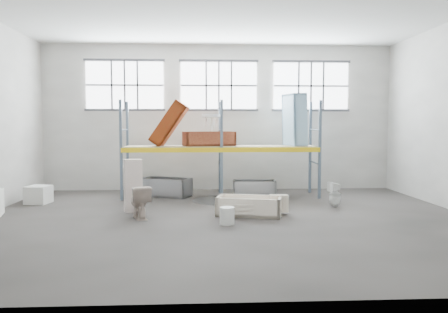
{
  "coord_description": "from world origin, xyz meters",
  "views": [
    {
      "loc": [
        -0.62,
        -10.49,
        2.25
      ],
      "look_at": [
        0.0,
        1.5,
        1.4
      ],
      "focal_mm": 35.78,
      "sensor_mm": 36.0,
      "label": 1
    }
  ],
  "objects": [
    {
      "name": "steel_tub_right",
      "position": [
        1.07,
        3.49,
        0.24
      ],
      "size": [
        1.37,
        0.7,
        0.49
      ],
      "primitive_type": null,
      "rotation": [
        0.0,
        0.0,
        -0.06
      ],
      "color": "#9EA1A6",
      "rests_on": "floor"
    },
    {
      "name": "carton_far",
      "position": [
        -5.29,
        2.46,
        0.25
      ],
      "size": [
        0.69,
        0.69,
        0.5
      ],
      "primitive_type": "cube",
      "rotation": [
        0.0,
        0.0,
        -0.15
      ],
      "color": "silver",
      "rests_on": "floor"
    },
    {
      "name": "rack_beam_back",
      "position": [
        0.0,
        4.1,
        1.5
      ],
      "size": [
        6.0,
        0.1,
        0.14
      ],
      "primitive_type": "cube",
      "color": "yellow",
      "rests_on": "floor"
    },
    {
      "name": "floor",
      "position": [
        0.0,
        0.0,
        -0.05
      ],
      "size": [
        12.0,
        10.0,
        0.1
      ],
      "primitive_type": "cube",
      "color": "#4E4743",
      "rests_on": "ground"
    },
    {
      "name": "wet_patch",
      "position": [
        0.0,
        2.7,
        0.0
      ],
      "size": [
        1.8,
        1.8,
        0.0
      ],
      "primitive_type": "cylinder",
      "color": "black",
      "rests_on": "floor"
    },
    {
      "name": "toilet_white",
      "position": [
        3.06,
        1.48,
        0.35
      ],
      "size": [
        0.41,
        0.4,
        0.69
      ],
      "primitive_type": "imported",
      "rotation": [
        0.0,
        0.0,
        -1.22
      ],
      "color": "white",
      "rests_on": "floor"
    },
    {
      "name": "rack_beam_front",
      "position": [
        0.0,
        2.9,
        1.5
      ],
      "size": [
        6.0,
        0.1,
        0.14
      ],
      "primitive_type": "cube",
      "color": "yellow",
      "rests_on": "floor"
    },
    {
      "name": "blue_tub_upright",
      "position": [
        2.36,
        3.6,
        2.4
      ],
      "size": [
        0.75,
        0.91,
        1.7
      ],
      "primitive_type": null,
      "rotation": [
        0.0,
        1.54,
        0.31
      ],
      "color": "#87AFCA",
      "rests_on": "shelf_deck"
    },
    {
      "name": "sink_in_tub",
      "position": [
        0.49,
        0.67,
        0.16
      ],
      "size": [
        0.55,
        0.55,
        0.16
      ],
      "primitive_type": "imported",
      "rotation": [
        0.0,
        0.0,
        0.2
      ],
      "color": "#EFDFC7",
      "rests_on": "bathtub_beige"
    },
    {
      "name": "cistern_tall",
      "position": [
        -2.38,
        1.09,
        0.68
      ],
      "size": [
        0.51,
        0.41,
        1.37
      ],
      "primitive_type": "cube",
      "rotation": [
        0.0,
        0.0,
        0.33
      ],
      "color": "beige",
      "rests_on": "floor"
    },
    {
      "name": "rust_tub_flat",
      "position": [
        -0.37,
        3.51,
        1.82
      ],
      "size": [
        1.7,
        1.08,
        0.44
      ],
      "primitive_type": null,
      "rotation": [
        0.0,
        0.0,
        0.23
      ],
      "color": "#955229",
      "rests_on": "shelf_deck"
    },
    {
      "name": "cistern_spare",
      "position": [
        1.33,
        0.52,
        0.28
      ],
      "size": [
        0.46,
        0.22,
        0.43
      ],
      "primitive_type": "cube",
      "rotation": [
        0.0,
        0.0,
        -0.02
      ],
      "color": "beige",
      "rests_on": "bathtub_beige"
    },
    {
      "name": "steel_tub_left",
      "position": [
        -1.75,
        3.59,
        0.29
      ],
      "size": [
        1.72,
        1.29,
        0.57
      ],
      "primitive_type": null,
      "rotation": [
        0.0,
        0.0,
        -0.41
      ],
      "color": "#98999F",
      "rests_on": "floor"
    },
    {
      "name": "shelf_deck",
      "position": [
        0.0,
        3.5,
        1.58
      ],
      "size": [
        5.9,
        1.1,
        0.03
      ],
      "primitive_type": "cube",
      "color": "gray",
      "rests_on": "floor"
    },
    {
      "name": "rack_upright_ra",
      "position": [
        3.0,
        2.9,
        1.5
      ],
      "size": [
        0.08,
        0.08,
        3.0
      ],
      "primitive_type": "cube",
      "color": "slate",
      "rests_on": "floor"
    },
    {
      "name": "window_right",
      "position": [
        3.2,
        4.94,
        3.6
      ],
      "size": [
        2.6,
        0.04,
        1.6
      ],
      "primitive_type": "cube",
      "color": "white",
      "rests_on": "wall_back"
    },
    {
      "name": "ceiling",
      "position": [
        0.0,
        0.0,
        5.05
      ],
      "size": [
        12.0,
        10.0,
        0.1
      ],
      "primitive_type": "cube",
      "color": "silver",
      "rests_on": "ground"
    },
    {
      "name": "rack_upright_lb",
      "position": [
        -3.0,
        4.1,
        1.5
      ],
      "size": [
        0.08,
        0.08,
        3.0
      ],
      "primitive_type": "cube",
      "color": "slate",
      "rests_on": "floor"
    },
    {
      "name": "bathtub_beige",
      "position": [
        0.58,
        0.46,
        0.23
      ],
      "size": [
        1.73,
        1.12,
        0.47
      ],
      "primitive_type": null,
      "rotation": [
        0.0,
        0.0,
        -0.25
      ],
      "color": "#F0E0CA",
      "rests_on": "floor"
    },
    {
      "name": "wall_back",
      "position": [
        0.0,
        5.05,
        2.5
      ],
      "size": [
        12.0,
        0.1,
        5.0
      ],
      "primitive_type": "cube",
      "color": "#9D9991",
      "rests_on": "ground"
    },
    {
      "name": "rack_upright_ma",
      "position": [
        0.0,
        2.9,
        1.5
      ],
      "size": [
        0.08,
        0.08,
        3.0
      ],
      "primitive_type": "cube",
      "color": "slate",
      "rests_on": "floor"
    },
    {
      "name": "window_left",
      "position": [
        -3.2,
        4.94,
        3.6
      ],
      "size": [
        2.6,
        0.04,
        1.6
      ],
      "primitive_type": "cube",
      "color": "white",
      "rests_on": "wall_back"
    },
    {
      "name": "wall_front",
      "position": [
        0.0,
        -5.05,
        2.5
      ],
      "size": [
        12.0,
        0.1,
        5.0
      ],
      "primitive_type": "cube",
      "color": "#9D9991",
      "rests_on": "ground"
    },
    {
      "name": "rack_upright_la",
      "position": [
        -3.0,
        2.9,
        1.5
      ],
      "size": [
        0.08,
        0.08,
        3.0
      ],
      "primitive_type": "cube",
      "color": "slate",
      "rests_on": "floor"
    },
    {
      "name": "rack_upright_mb",
      "position": [
        0.0,
        4.1,
        1.5
      ],
      "size": [
        0.08,
        0.08,
        3.0
      ],
      "primitive_type": "cube",
      "color": "slate",
      "rests_on": "floor"
    },
    {
      "name": "bucket",
      "position": [
        -0.04,
        -0.53,
        0.2
      ],
      "size": [
        0.41,
        0.41,
        0.39
      ],
      "primitive_type": "cylinder",
      "rotation": [
        0.0,
        0.0,
        0.27
      ],
      "color": "silver",
      "rests_on": "floor"
    },
    {
      "name": "window_mid",
      "position": [
        0.0,
        4.94,
        3.6
      ],
      "size": [
        2.6,
        0.04,
        1.6
      ],
      "primitive_type": "cube",
      "color": "white",
      "rests_on": "wall_back"
    },
    {
      "name": "toilet_beige",
      "position": [
        -2.11,
        0.24,
        0.4
      ],
      "size": [
        0.68,
        0.89,
        0.8
      ],
      "primitive_type": "imported",
      "rotation": [
        0.0,
        0.0,
        3.48
      ],
      "color": "beige",
      "rests_on": "floor"
    },
    {
      "name": "rack_upright_rb",
      "position": [
        3.0,
        4.1,
        1.5
      ],
      "size": [
        0.08,
        0.08,
        3.0
      ],
      "primitive_type": "cube",
      "color": "slate",
      "rests_on": "floor"
    },
    {
      "name": "rust_tub_tilted",
      "position": [
        -1.6,
        3.43,
        2.29
      ],
      "size": [
        1.26,
        0.82,
        1.46
      ],
      "primitive_type": null,
      "rotation": [
        0.0,
        -0.96,
        -0.1
      ],
      "color": "maroon",
      "rests_on": "shelf_deck"
    },
    {
      "name": "sink_on_shelf",
      "position": [
        -0.29,
        3.27,
        2.09
      ],
      "size": [
        0.63,
        0.5,
        0.54
      ],
      "primitive_type": "imported",
      "rotation": [
        0.0,
        0.0,
        0.04
      ],
      "color": "white",
      "rests_on": "rust_tub_flat"
    }
  ]
}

